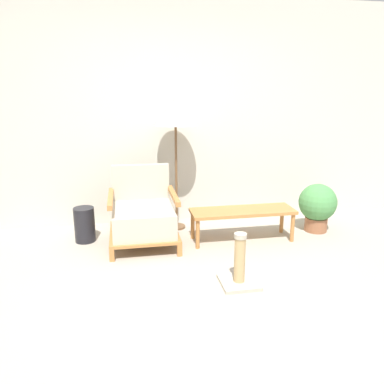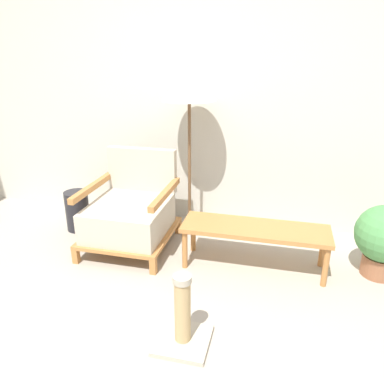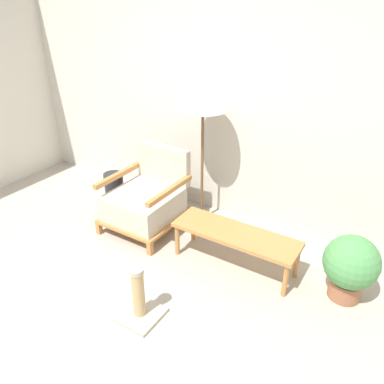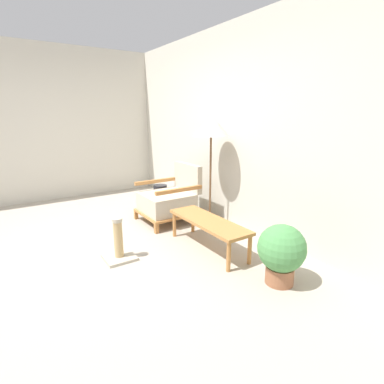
% 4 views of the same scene
% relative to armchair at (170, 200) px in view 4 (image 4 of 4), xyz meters
% --- Properties ---
extents(ground_plane, '(14.00, 14.00, 0.00)m').
position_rel_armchair_xyz_m(ground_plane, '(0.41, -1.36, -0.32)').
color(ground_plane, '#A89E8E').
extents(wall_back, '(8.00, 0.06, 2.70)m').
position_rel_armchair_xyz_m(wall_back, '(0.41, 0.74, 1.03)').
color(wall_back, beige).
rests_on(wall_back, ground_plane).
extents(wall_left, '(0.06, 8.00, 2.70)m').
position_rel_armchair_xyz_m(wall_left, '(-2.21, -0.86, 1.03)').
color(wall_left, beige).
rests_on(wall_left, ground_plane).
extents(armchair, '(0.72, 0.78, 0.82)m').
position_rel_armchair_xyz_m(armchair, '(0.00, 0.00, 0.00)').
color(armchair, '#B2753D').
rests_on(armchair, ground_plane).
extents(floor_lamp, '(0.49, 0.49, 1.53)m').
position_rel_armchair_xyz_m(floor_lamp, '(0.43, 0.42, 1.03)').
color(floor_lamp, brown).
rests_on(floor_lamp, ground_plane).
extents(coffee_table, '(1.15, 0.37, 0.36)m').
position_rel_armchair_xyz_m(coffee_table, '(1.09, -0.10, -0.01)').
color(coffee_table, '#B2753D').
rests_on(coffee_table, ground_plane).
extents(vase, '(0.22, 0.22, 0.39)m').
position_rel_armchair_xyz_m(vase, '(-0.64, 0.18, -0.13)').
color(vase, black).
rests_on(vase, ground_plane).
extents(potted_plant, '(0.44, 0.44, 0.57)m').
position_rel_armchair_xyz_m(potted_plant, '(2.05, 0.02, 0.00)').
color(potted_plant, '#935B3D').
rests_on(potted_plant, ground_plane).
extents(scratching_post, '(0.32, 0.32, 0.47)m').
position_rel_armchair_xyz_m(scratching_post, '(0.76, -1.06, -0.17)').
color(scratching_post, '#B2A893').
rests_on(scratching_post, ground_plane).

